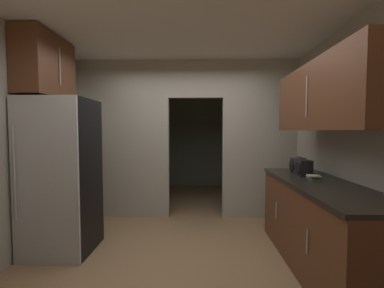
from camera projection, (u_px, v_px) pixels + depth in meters
ground at (179, 265)px, 2.81m from camera, size 20.00×20.00×0.00m
kitchen_overhead_slab at (182, 33)px, 3.15m from camera, size 4.13×7.22×0.06m
kitchen_partition at (184, 135)px, 4.35m from camera, size 3.73×0.12×2.68m
adjoining_room_shell at (190, 137)px, 6.14m from camera, size 3.73×2.57×2.68m
refrigerator at (62, 176)px, 3.10m from camera, size 0.75×0.72×1.87m
lower_cabinet_run at (321, 226)px, 2.71m from camera, size 0.68×2.07×0.94m
upper_cabinet_counterside at (324, 96)px, 2.64m from camera, size 0.36×1.86×0.71m
upper_cabinet_fridgeside at (46, 67)px, 3.14m from camera, size 0.36×0.82×0.75m
boombox at (301, 167)px, 3.16m from camera, size 0.16×0.35×0.22m
book_stack at (314, 178)px, 2.83m from camera, size 0.14×0.15×0.06m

